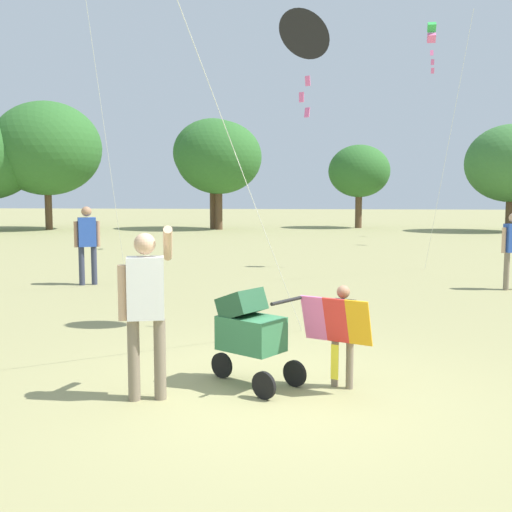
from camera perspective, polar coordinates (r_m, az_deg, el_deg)
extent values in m
plane|color=#938E5B|center=(6.46, 1.62, -12.58)|extent=(120.00, 120.00, 0.00)
cylinder|color=brown|center=(33.99, -18.35, 3.89)|extent=(0.36, 0.36, 1.90)
ellipsoid|color=#2D6628|center=(34.03, -18.53, 9.26)|extent=(5.59, 5.03, 4.75)
cylinder|color=brown|center=(32.88, -3.91, 4.47)|extent=(0.36, 0.36, 2.29)
ellipsoid|color=#2D6628|center=(32.92, -3.94, 9.35)|extent=(4.14, 3.72, 3.52)
cylinder|color=brown|center=(32.39, -3.39, 4.13)|extent=(0.36, 0.36, 1.94)
ellipsoid|color=#2D6628|center=(32.41, -3.42, 8.96)|extent=(4.41, 3.97, 3.74)
cylinder|color=brown|center=(34.17, 9.31, 3.99)|extent=(0.36, 0.36, 1.73)
ellipsoid|color=#2D6628|center=(34.16, 9.37, 7.64)|extent=(3.28, 2.95, 2.79)
cylinder|color=brown|center=(33.08, 22.04, 3.41)|extent=(0.36, 0.36, 1.56)
ellipsoid|color=#387033|center=(33.08, 22.22, 7.82)|extent=(4.42, 3.98, 3.76)
cylinder|color=#7F705B|center=(6.67, 8.52, -9.66)|extent=(0.08, 0.08, 0.53)
cylinder|color=#7F705B|center=(6.73, 7.20, -9.49)|extent=(0.08, 0.08, 0.53)
cube|color=black|center=(6.59, 7.92, -5.68)|extent=(0.27, 0.23, 0.40)
cylinder|color=#A37556|center=(6.54, 9.09, -6.03)|extent=(0.06, 0.06, 0.35)
cylinder|color=#A37556|center=(6.65, 6.76, -5.79)|extent=(0.06, 0.06, 0.35)
sphere|color=#A37556|center=(6.54, 7.95, -3.26)|extent=(0.14, 0.14, 0.14)
cube|color=#F4A319|center=(6.33, 9.32, -6.04)|extent=(0.29, 0.26, 0.48)
cube|color=red|center=(6.42, 7.29, -5.83)|extent=(0.29, 0.26, 0.48)
cube|color=pink|center=(6.52, 5.31, -5.63)|extent=(0.29, 0.26, 0.48)
cube|color=yellow|center=(6.51, 7.16, -9.55)|extent=(0.08, 0.05, 0.36)
cylinder|color=#7F705B|center=(6.32, -11.06, -9.26)|extent=(0.12, 0.12, 0.81)
cylinder|color=#7F705B|center=(6.32, -8.73, -9.23)|extent=(0.12, 0.12, 0.81)
cube|color=silver|center=(6.17, -10.02, -2.88)|extent=(0.40, 0.30, 0.61)
cylinder|color=tan|center=(6.19, -12.06, -3.29)|extent=(0.09, 0.09, 0.54)
cylinder|color=tan|center=(6.25, -8.03, 1.12)|extent=(0.20, 0.50, 0.38)
sphere|color=tan|center=(6.12, -10.09, 1.10)|extent=(0.21, 0.21, 0.21)
cylinder|color=black|center=(7.00, -3.13, -9.91)|extent=(0.25, 0.19, 0.28)
cylinder|color=black|center=(6.31, 0.72, -11.69)|extent=(0.25, 0.19, 0.28)
cylinder|color=black|center=(6.71, 3.54, -10.62)|extent=(0.25, 0.19, 0.28)
cube|color=#337247|center=(6.62, -0.45, -7.06)|extent=(0.78, 0.72, 0.36)
cube|color=#235031|center=(6.64, -1.31, -4.38)|extent=(0.58, 0.58, 0.35)
cylinder|color=black|center=(6.26, 2.79, -4.10)|extent=(0.30, 0.42, 0.04)
cone|color=black|center=(9.31, 4.44, 19.53)|extent=(0.95, 0.88, 0.62)
cube|color=pink|center=(9.19, 4.73, 15.59)|extent=(0.08, 0.07, 0.14)
cube|color=pink|center=(9.18, 4.16, 14.22)|extent=(0.07, 0.05, 0.14)
cube|color=pink|center=(9.10, 4.67, 12.89)|extent=(0.09, 0.07, 0.14)
cylinder|color=silver|center=(7.58, -0.50, 5.66)|extent=(1.25, 3.03, 4.03)
cylinder|color=silver|center=(12.33, -14.08, 14.23)|extent=(0.23, 3.68, 7.71)
cube|color=green|center=(17.17, 15.70, 19.40)|extent=(0.22, 0.25, 0.25)
cube|color=pink|center=(17.11, 15.67, 18.57)|extent=(0.22, 0.25, 0.25)
cube|color=pink|center=(17.01, 15.71, 17.37)|extent=(0.08, 0.06, 0.14)
cube|color=pink|center=(17.01, 15.77, 16.62)|extent=(0.08, 0.02, 0.14)
cube|color=pink|center=(16.91, 15.77, 15.92)|extent=(0.08, 0.05, 0.14)
cylinder|color=silver|center=(15.49, 16.96, 8.94)|extent=(0.39, 2.58, 5.82)
cylinder|color=#7F705B|center=(13.87, 21.83, -1.30)|extent=(0.11, 0.11, 0.78)
cylinder|color=tan|center=(13.75, 21.62, 1.35)|extent=(0.08, 0.08, 0.52)
cylinder|color=#33384C|center=(14.04, -15.58, -0.88)|extent=(0.12, 0.12, 0.84)
cylinder|color=#33384C|center=(14.07, -14.52, -0.84)|extent=(0.12, 0.12, 0.84)
cube|color=#284CA8|center=(13.99, -15.13, 2.12)|extent=(0.43, 0.36, 0.63)
cylinder|color=#A37556|center=(13.97, -16.06, 1.91)|extent=(0.09, 0.09, 0.56)
cylinder|color=#A37556|center=(14.01, -14.19, 1.97)|extent=(0.09, 0.09, 0.56)
sphere|color=#A37556|center=(13.97, -15.18, 3.93)|extent=(0.22, 0.22, 0.22)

